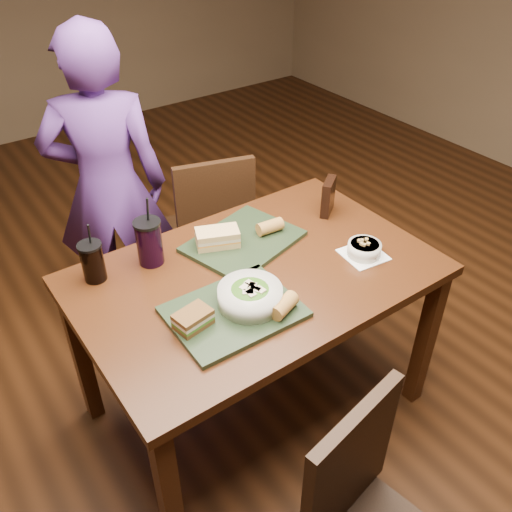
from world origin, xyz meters
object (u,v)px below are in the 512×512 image
(chair_far, at_px, (207,227))
(sandwich_far, at_px, (218,237))
(dining_table, at_px, (256,290))
(cup_cola, at_px, (93,262))
(diner, at_px, (109,189))
(soup_bowl, at_px, (364,249))
(sandwich_near, at_px, (193,319))
(baguette_near, at_px, (284,306))
(salad_bowl, at_px, (250,295))
(cup_berry, at_px, (149,242))
(tray_far, at_px, (243,241))
(tray_near, at_px, (234,312))
(baguette_far, at_px, (270,227))
(chip_bag, at_px, (328,197))

(chair_far, height_order, sandwich_far, chair_far)
(dining_table, distance_m, cup_cola, 0.60)
(chair_far, height_order, diner, diner)
(soup_bowl, bearing_deg, sandwich_near, 178.08)
(sandwich_far, height_order, baguette_near, sandwich_far)
(salad_bowl, xyz_separation_m, sandwich_near, (-0.21, 0.02, -0.01))
(cup_berry, bearing_deg, baguette_near, -67.47)
(dining_table, distance_m, chair_far, 0.76)
(diner, bearing_deg, baguette_near, 120.10)
(dining_table, distance_m, diner, 0.93)
(tray_far, bearing_deg, tray_near, -128.99)
(sandwich_far, relative_size, baguette_far, 1.77)
(soup_bowl, height_order, chip_bag, chip_bag)
(diner, distance_m, cup_cola, 0.68)
(soup_bowl, height_order, sandwich_near, sandwich_near)
(baguette_near, relative_size, baguette_far, 1.02)
(dining_table, bearing_deg, chair_far, 73.58)
(tray_near, height_order, sandwich_near, sandwich_near)
(soup_bowl, xyz_separation_m, cup_cola, (-0.88, 0.46, 0.05))
(diner, distance_m, baguette_far, 0.83)
(diner, relative_size, cup_cola, 6.45)
(tray_far, distance_m, sandwich_near, 0.51)
(salad_bowl, bearing_deg, cup_berry, 109.61)
(tray_near, height_order, cup_cola, cup_cola)
(chair_far, xyz_separation_m, diner, (-0.40, 0.19, 0.26))
(cup_berry, bearing_deg, tray_near, -78.07)
(tray_far, bearing_deg, salad_bowl, -121.08)
(soup_bowl, relative_size, baguette_near, 1.60)
(sandwich_far, bearing_deg, baguette_far, -12.62)
(tray_far, xyz_separation_m, salad_bowl, (-0.20, -0.33, 0.05))
(tray_far, bearing_deg, cup_cola, 167.31)
(diner, xyz_separation_m, sandwich_near, (-0.15, -1.03, 0.05))
(tray_far, height_order, sandwich_far, sandwich_far)
(sandwich_near, bearing_deg, diner, 81.73)
(dining_table, distance_m, chip_bag, 0.54)
(tray_far, bearing_deg, dining_table, -110.27)
(diner, distance_m, sandwich_near, 1.05)
(diner, height_order, tray_near, diner)
(chip_bag, bearing_deg, sandwich_far, 138.96)
(chair_far, height_order, tray_near, chair_far)
(tray_near, bearing_deg, chip_bag, 24.02)
(sandwich_near, bearing_deg, cup_berry, 82.08)
(baguette_near, height_order, cup_berry, cup_berry)
(dining_table, relative_size, cup_berry, 4.74)
(salad_bowl, bearing_deg, tray_far, 58.92)
(chair_far, distance_m, cup_cola, 0.88)
(diner, xyz_separation_m, cup_berry, (-0.09, -0.63, 0.09))
(salad_bowl, distance_m, baguette_far, 0.44)
(diner, xyz_separation_m, baguette_near, (0.12, -1.15, 0.05))
(tray_near, distance_m, soup_bowl, 0.59)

